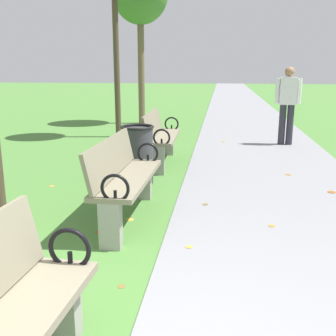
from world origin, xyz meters
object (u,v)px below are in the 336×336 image
object	(u,v)px
park_bench_3	(161,136)
park_bench_2	(124,177)
pedestrian_walking	(288,102)
trash_bin	(138,154)

from	to	relation	value
park_bench_3	park_bench_2	bearing A→B (deg)	-90.00
pedestrian_walking	trash_bin	world-z (taller)	pedestrian_walking
park_bench_3	trash_bin	xyz separation A→B (m)	(-0.15, -1.25, -0.06)
park_bench_3	pedestrian_walking	xyz separation A→B (m)	(2.40, 2.03, 0.44)
park_bench_3	pedestrian_walking	size ratio (longest dim) A/B	0.99
pedestrian_walking	trash_bin	distance (m)	4.18
park_bench_2	pedestrian_walking	bearing A→B (deg)	63.04
park_bench_2	park_bench_3	xyz separation A→B (m)	(0.00, 2.69, 0.00)
park_bench_2	trash_bin	size ratio (longest dim) A/B	1.91
trash_bin	park_bench_3	bearing A→B (deg)	83.29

